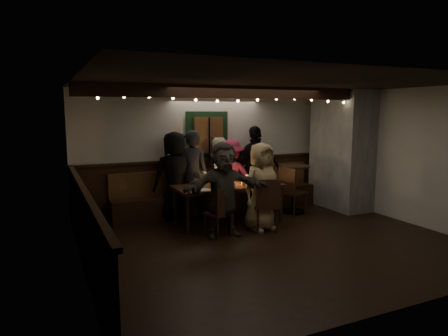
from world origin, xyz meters
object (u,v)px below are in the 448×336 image
person_b (192,174)px  person_e (256,169)px  high_top (294,183)px  chair_near_left (221,210)px  person_a (175,176)px  person_c (217,176)px  person_g (261,187)px  chair_near_right (266,202)px  chair_end (290,188)px  person_d (231,176)px  person_f (224,189)px  dining_table (228,188)px

person_b → person_e: size_ratio=0.97×
high_top → chair_near_left: bearing=-156.8°
person_a → person_c: 0.92m
chair_near_left → person_g: bearing=6.9°
chair_near_right → person_a: size_ratio=0.55×
chair_near_left → chair_end: chair_end is taller
person_d → person_c: bearing=24.9°
person_d → person_f: bearing=79.1°
person_c → person_e: size_ratio=0.88×
person_b → person_e: (1.45, -0.05, 0.03)m
dining_table → chair_near_left: 0.94m
person_d → chair_end: bearing=163.2°
person_a → person_d: 1.27m
chair_end → high_top: size_ratio=0.98×
chair_end → person_c: bearing=152.7°
chair_near_left → person_f: person_f is taller
dining_table → person_a: 1.12m
chair_near_left → person_a: 1.57m
person_d → chair_near_right: bearing=107.5°
person_g → person_c: bearing=89.2°
person_b → person_d: 0.91m
chair_near_left → person_g: person_g is taller
chair_near_right → person_a: 1.98m
chair_near_left → person_a: size_ratio=0.49×
person_c → high_top: bearing=152.1°
high_top → dining_table: bearing=-175.3°
person_g → chair_end: bearing=19.2°
person_b → dining_table: bearing=140.5°
dining_table → person_g: 0.76m
high_top → person_f: (-2.06, -0.87, 0.18)m
person_f → high_top: bearing=25.5°
chair_near_left → person_c: 1.60m
chair_near_right → chair_end: 1.34m
person_b → person_f: 1.42m
dining_table → chair_near_left: dining_table is taller
chair_near_right → person_f: 0.85m
dining_table → chair_near_left: bearing=-122.5°
person_c → person_f: size_ratio=0.98×
chair_near_right → person_b: size_ratio=0.55×
person_f → chair_end: bearing=23.9°
person_c → person_f: person_f is taller
dining_table → person_e: person_e is taller
dining_table → person_e: (0.96, 0.64, 0.24)m
chair_near_right → person_d: 1.57m
chair_near_right → high_top: high_top is taller
chair_end → person_c: size_ratio=0.62×
chair_near_right → person_b: bearing=119.7°
high_top → person_c: 1.66m
dining_table → person_f: bearing=-120.7°
chair_end → person_a: bearing=162.7°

